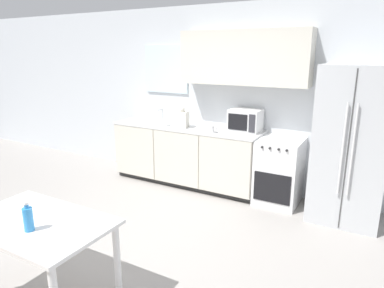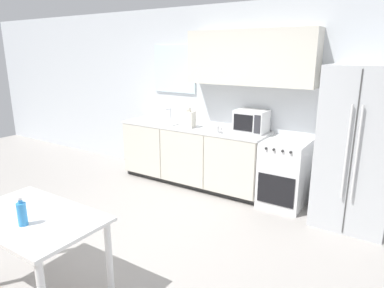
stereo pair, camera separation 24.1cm
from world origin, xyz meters
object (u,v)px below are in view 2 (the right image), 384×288
object	(u,v)px
microwave	(251,121)
oven_range	(284,173)
refrigerator	(357,148)
dining_table	(33,228)
coffee_mug	(217,129)
drink_bottle	(22,213)

from	to	relation	value
microwave	oven_range	bearing A→B (deg)	-11.51
refrigerator	dining_table	distance (m)	3.49
refrigerator	microwave	size ratio (longest dim) A/B	4.36
refrigerator	coffee_mug	xyz separation A→B (m)	(-1.77, -0.15, 0.03)
coffee_mug	dining_table	world-z (taller)	coffee_mug
microwave	coffee_mug	world-z (taller)	microwave
microwave	drink_bottle	xyz separation A→B (m)	(-0.51, -3.14, -0.25)
coffee_mug	dining_table	size ratio (longest dim) A/B	0.09
oven_range	refrigerator	xyz separation A→B (m)	(0.85, -0.06, 0.50)
oven_range	dining_table	xyz separation A→B (m)	(-1.15, -2.90, 0.18)
drink_bottle	oven_range	bearing A→B (deg)	70.64
microwave	drink_bottle	world-z (taller)	microwave
microwave	coffee_mug	size ratio (longest dim) A/B	3.96
refrigerator	dining_table	bearing A→B (deg)	-125.05
coffee_mug	dining_table	xyz separation A→B (m)	(-0.23, -2.70, -0.35)
dining_table	drink_bottle	xyz separation A→B (m)	(0.09, -0.12, 0.21)
oven_range	microwave	size ratio (longest dim) A/B	2.07
oven_range	refrigerator	distance (m)	0.98
coffee_mug	refrigerator	bearing A→B (deg)	4.88
oven_range	coffee_mug	bearing A→B (deg)	-167.38
microwave	dining_table	xyz separation A→B (m)	(-0.59, -3.02, -0.45)
refrigerator	coffee_mug	world-z (taller)	refrigerator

